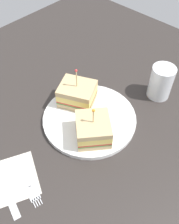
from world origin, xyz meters
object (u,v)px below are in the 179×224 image
sandwich_half_back (77,94)px  drink_glass (161,83)px  napkin (14,178)px  fork (30,188)px  sandwich_half_front (93,129)px  knife (8,196)px  plate (90,118)px

sandwich_half_back → drink_glass: sandwich_half_back is taller
drink_glass → napkin: 45.52cm
napkin → fork: (-4.48, -1.17, 0.10)cm
sandwich_half_back → drink_glass: size_ratio=1.21×
sandwich_half_front → sandwich_half_back: sandwich_half_back is taller
knife → sandwich_half_back: bearing=-74.7°
fork → knife: bearing=65.4°
sandwich_half_back → napkin: bearing=101.8°
napkin → fork: bearing=-165.4°
drink_glass → knife: size_ratio=0.79×
drink_glass → napkin: (8.89, 44.43, -4.38)cm
sandwich_half_front → napkin: 21.16cm
drink_glass → knife: bearing=82.4°
drink_glass → napkin: size_ratio=0.85×
sandwich_half_back → sandwich_half_front: bearing=152.3°
sandwich_half_front → knife: bearing=82.1°
sandwich_half_front → knife: sandwich_half_front is taller
plate → sandwich_half_back: size_ratio=2.11×
napkin → knife: (-2.53, 3.11, 0.10)cm
sandwich_half_front → napkin: bearing=74.0°
drink_glass → plate: bearing=68.8°
sandwich_half_back → fork: 26.86cm
plate → napkin: 23.91cm
sandwich_half_front → drink_glass: bearing=-97.4°
fork → sandwich_half_back: bearing=-68.2°
fork → knife: (1.96, 4.28, 0.00)cm
napkin → sandwich_half_front: bearing=-106.0°
sandwich_half_front → drink_glass: size_ratio=1.21×
napkin → knife: knife is taller
sandwich_half_front → knife: 23.63cm
sandwich_half_back → knife: 30.26cm
plate → drink_glass: 22.38cm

